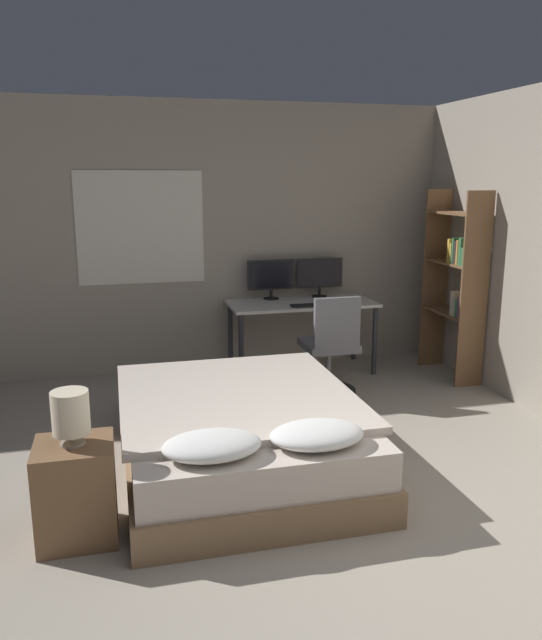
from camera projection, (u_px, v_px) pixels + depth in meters
The scene contains 12 objects.
ground_plane at pixel (406, 578), 3.11m from camera, with size 20.00×20.00×0.00m, color #9E9384.
wall_back at pixel (244, 238), 6.42m from camera, with size 12.00×0.08×2.70m.
bed at pixel (240, 434), 4.23m from camera, with size 1.57×1.99×0.59m.
nightstand at pixel (76, 491), 3.42m from camera, with size 0.42×0.40×0.55m.
bedside_lamp at pixel (70, 413), 3.32m from camera, with size 0.20×0.20×0.30m.
desk at pixel (302, 310), 6.32m from camera, with size 1.47×0.66×0.73m.
monitor_left at pixel (271, 277), 6.40m from camera, with size 0.50×0.16×0.41m.
monitor_right at pixel (320, 275), 6.53m from camera, with size 0.50×0.16×0.41m.
keyboard at pixel (309, 305), 6.09m from camera, with size 0.34×0.13×0.02m.
computer_mouse at pixel (334, 303), 6.15m from camera, with size 0.07×0.05×0.04m.
office_chair at pixel (330, 354), 5.66m from camera, with size 0.52×0.52×0.94m.
bookshelf at pixel (458, 276), 6.04m from camera, with size 0.28×0.76×1.84m.
Camera 1 is at (-1.33, -2.50, 1.95)m, focal length 35.00 mm.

